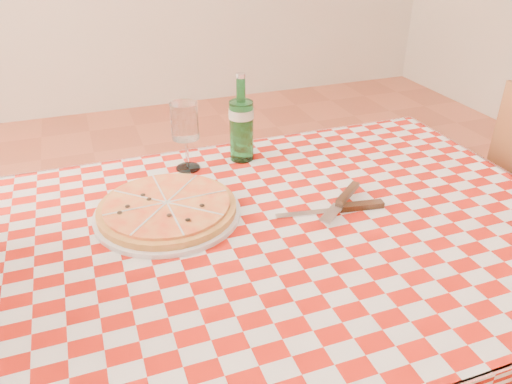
# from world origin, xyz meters

# --- Properties ---
(dining_table) EXTENTS (1.20, 0.80, 0.75)m
(dining_table) POSITION_xyz_m (0.00, 0.00, 0.66)
(dining_table) COLOR brown
(dining_table) RESTS_ON ground
(tablecloth) EXTENTS (1.30, 0.90, 0.01)m
(tablecloth) POSITION_xyz_m (0.00, 0.00, 0.75)
(tablecloth) COLOR #9F1309
(tablecloth) RESTS_ON dining_table
(pizza_plate) EXTENTS (0.33, 0.33, 0.04)m
(pizza_plate) POSITION_xyz_m (-0.20, 0.13, 0.78)
(pizza_plate) COLOR #D28C46
(pizza_plate) RESTS_ON tablecloth
(water_bottle) EXTENTS (0.07, 0.07, 0.23)m
(water_bottle) POSITION_xyz_m (0.04, 0.34, 0.87)
(water_bottle) COLOR #19652B
(water_bottle) RESTS_ON tablecloth
(wine_glass) EXTENTS (0.07, 0.07, 0.17)m
(wine_glass) POSITION_xyz_m (-0.10, 0.34, 0.85)
(wine_glass) COLOR white
(wine_glass) RESTS_ON tablecloth
(cutlery) EXTENTS (0.32, 0.29, 0.03)m
(cutlery) POSITION_xyz_m (0.16, 0.02, 0.77)
(cutlery) COLOR silver
(cutlery) RESTS_ON tablecloth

